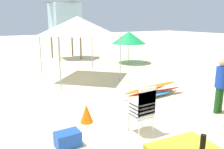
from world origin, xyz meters
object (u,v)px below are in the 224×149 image
at_px(lifeguard_near_center, 221,83).
at_px(beach_umbrella_left, 129,38).
at_px(traffic_cone_near, 87,113).
at_px(lifeguard_tower, 65,13).
at_px(popup_canopy, 78,26).
at_px(cooler_box, 68,139).
at_px(surfboard_pile, 153,92).
at_px(stacked_plastic_chairs, 144,107).

height_order(lifeguard_near_center, beach_umbrella_left, beach_umbrella_left).
bearing_deg(lifeguard_near_center, traffic_cone_near, 158.26).
height_order(lifeguard_tower, traffic_cone_near, lifeguard_tower).
xyz_separation_m(popup_canopy, traffic_cone_near, (-1.78, -4.56, -2.18)).
xyz_separation_m(beach_umbrella_left, cooler_box, (-6.91, -7.42, -1.44)).
bearing_deg(beach_umbrella_left, cooler_box, -132.96).
bearing_deg(surfboard_pile, traffic_cone_near, -167.63).
relative_size(surfboard_pile, popup_canopy, 0.94).
bearing_deg(popup_canopy, surfboard_pile, -73.93).
relative_size(stacked_plastic_chairs, beach_umbrella_left, 0.56).
distance_m(beach_umbrella_left, cooler_box, 10.24).
bearing_deg(beach_umbrella_left, surfboard_pile, -117.96).
height_order(popup_canopy, traffic_cone_near, popup_canopy).
relative_size(popup_canopy, beach_umbrella_left, 1.33).
bearing_deg(cooler_box, popup_canopy, 64.00).
xyz_separation_m(surfboard_pile, popup_canopy, (-1.13, 3.92, 2.22)).
height_order(popup_canopy, cooler_box, popup_canopy).
distance_m(beach_umbrella_left, traffic_cone_near, 9.01).
relative_size(beach_umbrella_left, cooler_box, 4.02).
distance_m(surfboard_pile, cooler_box, 4.07).
bearing_deg(traffic_cone_near, lifeguard_near_center, -21.74).
bearing_deg(beach_umbrella_left, traffic_cone_near, -132.72).
distance_m(stacked_plastic_chairs, beach_umbrella_left, 9.43).
bearing_deg(cooler_box, beach_umbrella_left, 47.04).
xyz_separation_m(stacked_plastic_chairs, lifeguard_tower, (2.42, 11.59, 2.41)).
bearing_deg(traffic_cone_near, cooler_box, -134.68).
bearing_deg(popup_canopy, cooler_box, -116.00).
height_order(surfboard_pile, cooler_box, surfboard_pile).
height_order(stacked_plastic_chairs, lifeguard_near_center, lifeguard_near_center).
height_order(lifeguard_near_center, popup_canopy, popup_canopy).
xyz_separation_m(stacked_plastic_chairs, traffic_cone_near, (-0.88, 1.30, -0.45)).
xyz_separation_m(lifeguard_tower, traffic_cone_near, (-3.30, -10.29, -2.86)).
height_order(beach_umbrella_left, traffic_cone_near, beach_umbrella_left).
bearing_deg(lifeguard_tower, stacked_plastic_chairs, -101.78).
relative_size(popup_canopy, lifeguard_tower, 0.67).
distance_m(stacked_plastic_chairs, lifeguard_near_center, 2.74).
bearing_deg(lifeguard_near_center, stacked_plastic_chairs, 177.08).
relative_size(lifeguard_tower, beach_umbrella_left, 1.98).
distance_m(popup_canopy, beach_umbrella_left, 4.77).
relative_size(beach_umbrella_left, traffic_cone_near, 4.27).
height_order(stacked_plastic_chairs, cooler_box, stacked_plastic_chairs).
bearing_deg(surfboard_pile, lifeguard_near_center, -71.42).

